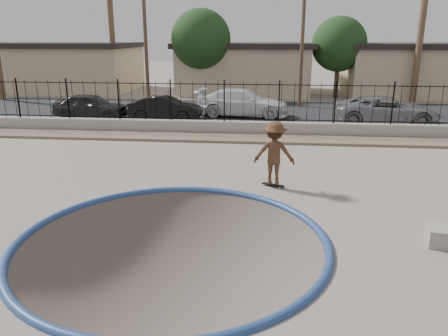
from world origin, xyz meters
name	(u,v)px	position (x,y,z in m)	size (l,w,h in m)	color
ground	(228,148)	(0.00, 12.00, -1.10)	(120.00, 120.00, 2.20)	gray
bowl_pit	(172,242)	(0.00, -1.00, 0.00)	(6.84, 6.84, 1.80)	#4F443C
coping_ring	(172,242)	(0.00, -1.00, 0.00)	(7.04, 7.04, 0.20)	navy
rock_strip	(222,138)	(0.00, 9.20, 0.06)	(42.00, 1.60, 0.11)	#856F57
retaining_wall	(224,128)	(0.00, 10.30, 0.30)	(42.00, 0.45, 0.60)	gray
fence	(224,102)	(0.00, 10.30, 1.50)	(40.00, 0.04, 1.80)	black
street	(235,110)	(0.00, 17.00, 0.02)	(90.00, 8.00, 0.04)	black
house_west	(67,66)	(-15.00, 26.50, 1.97)	(11.60, 8.60, 3.90)	tan
house_center	(245,67)	(0.00, 26.50, 1.97)	(10.60, 8.60, 3.90)	tan
house_east	(424,69)	(14.00, 26.50, 1.97)	(12.60, 8.60, 3.90)	tan
palm_mid	(110,4)	(-10.00, 24.00, 6.69)	(2.30, 2.30, 9.30)	brown
utility_pole_left	(145,31)	(-6.00, 19.00, 4.70)	(1.70, 0.24, 9.00)	#473323
utility_pole_mid	(303,27)	(4.00, 19.00, 4.96)	(1.70, 0.24, 9.50)	#473323
street_tree_left	(201,39)	(-3.00, 23.00, 4.19)	(4.32, 4.32, 6.36)	#473323
street_tree_mid	(339,44)	(7.00, 24.00, 3.84)	(3.96, 3.96, 5.83)	#473323
skater	(274,156)	(2.25, 3.00, 0.95)	(1.22, 0.70, 1.90)	brown
skateboard	(273,185)	(2.25, 3.00, 0.05)	(0.72, 0.45, 0.06)	black
car_a	(91,106)	(-7.70, 13.40, 0.72)	(1.62, 4.02, 1.37)	black
car_b	(165,108)	(-3.53, 13.40, 0.67)	(1.35, 3.88, 1.28)	black
car_c	(243,103)	(0.58, 15.00, 0.79)	(2.13, 5.23, 1.52)	white
car_d	(387,110)	(8.09, 13.40, 0.75)	(2.36, 5.13, 1.42)	gray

